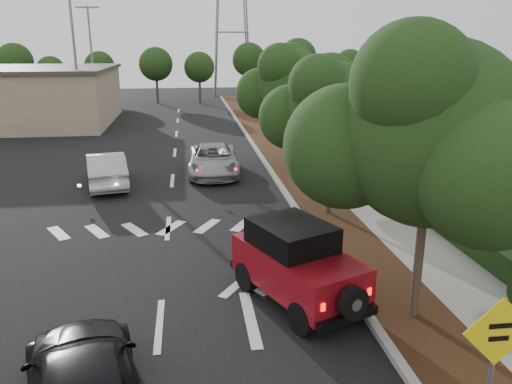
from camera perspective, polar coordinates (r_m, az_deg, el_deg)
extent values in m
plane|color=black|center=(11.46, -10.98, -14.71)|extent=(120.00, 120.00, 0.00)
cube|color=#9E9B93|center=(22.88, 2.04, 1.91)|extent=(0.20, 70.00, 0.15)
cube|color=black|center=(23.07, 4.49, 1.96)|extent=(1.80, 70.00, 0.12)
cube|color=gray|center=(23.54, 9.02, 2.10)|extent=(2.00, 70.00, 0.12)
cube|color=black|center=(23.89, 12.28, 2.98)|extent=(0.80, 70.00, 0.80)
cylinder|color=black|center=(12.52, -1.07, -9.61)|extent=(0.53, 0.77, 0.73)
cylinder|color=black|center=(13.23, 4.31, -8.16)|extent=(0.53, 0.77, 0.73)
cylinder|color=black|center=(10.84, 5.31, -14.17)|extent=(0.53, 0.77, 0.73)
cylinder|color=black|center=(11.65, 11.06, -12.09)|extent=(0.53, 0.77, 0.73)
cube|color=maroon|center=(11.80, 4.81, -8.70)|extent=(2.86, 3.75, 0.91)
cube|color=black|center=(11.70, 4.11, -4.91)|extent=(2.13, 2.31, 0.58)
cube|color=maroon|center=(12.78, 1.38, -6.92)|extent=(1.70, 1.45, 0.75)
cube|color=black|center=(10.79, 10.45, -14.00)|extent=(1.50, 0.78, 0.20)
cylinder|color=black|center=(10.51, 11.05, -12.35)|extent=(0.72, 0.46, 0.69)
cube|color=#FF190C|center=(10.26, 7.69, -12.94)|extent=(0.10, 0.07, 0.16)
cube|color=#FF190C|center=(11.01, 12.85, -11.04)|extent=(0.10, 0.07, 0.16)
imported|color=#A0A2A7|center=(23.33, -4.91, 3.67)|extent=(2.40, 4.93, 1.35)
imported|color=#B9BCC1|center=(22.26, -16.73, 2.51)|extent=(2.37, 4.62, 1.45)
imported|color=#A7A9AF|center=(38.76, -24.78, 7.52)|extent=(4.65, 3.10, 1.47)
cylinder|color=slate|center=(8.63, 25.27, -18.21)|extent=(0.07, 0.07, 2.17)
cube|color=yellow|center=(8.23, 26.02, -14.15)|extent=(1.11, 0.04, 1.11)
cube|color=black|center=(8.17, 26.19, -13.59)|extent=(0.35, 0.02, 0.08)
cube|color=black|center=(8.27, 26.00, -14.83)|extent=(0.31, 0.01, 0.08)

